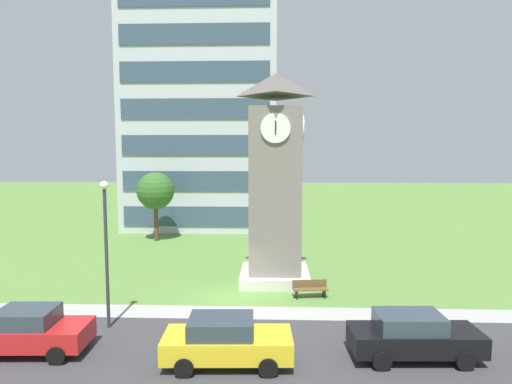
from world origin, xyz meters
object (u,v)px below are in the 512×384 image
object	(u,v)px
park_bench	(310,289)
parked_car_black	(413,336)
parked_car_yellow	(226,340)
street_lamp	(106,239)
parked_car_red	(31,331)
clock_tower	(275,189)
tree_near_tower	(155,191)

from	to	relation	value
park_bench	parked_car_black	world-z (taller)	parked_car_black
parked_car_yellow	park_bench	bearing A→B (deg)	63.02
street_lamp	parked_car_red	distance (m)	4.32
clock_tower	street_lamp	distance (m)	10.00
park_bench	street_lamp	distance (m)	10.39
park_bench	parked_car_black	size ratio (longest dim) A/B	0.39
street_lamp	parked_car_black	bearing A→B (deg)	-10.84
park_bench	parked_car_red	world-z (taller)	parked_car_red
street_lamp	tree_near_tower	world-z (taller)	street_lamp
tree_near_tower	park_bench	bearing A→B (deg)	-49.30
park_bench	parked_car_red	size ratio (longest dim) A/B	0.45
clock_tower	tree_near_tower	bearing A→B (deg)	132.43
park_bench	tree_near_tower	size ratio (longest dim) A/B	0.32
tree_near_tower	parked_car_black	size ratio (longest dim) A/B	1.22
clock_tower	parked_car_yellow	size ratio (longest dim) A/B	2.57
tree_near_tower	street_lamp	bearing A→B (deg)	-81.30
park_bench	parked_car_yellow	bearing A→B (deg)	-116.98
clock_tower	street_lamp	world-z (taller)	clock_tower
street_lamp	parked_car_yellow	size ratio (longest dim) A/B	1.37
tree_near_tower	parked_car_black	xyz separation A→B (m)	(14.77, -19.92, -3.31)
clock_tower	park_bench	distance (m)	5.88
street_lamp	parked_car_yellow	bearing A→B (deg)	-28.88
park_bench	parked_car_black	xyz separation A→B (m)	(3.15, -6.40, 0.40)
parked_car_black	street_lamp	bearing A→B (deg)	169.16
clock_tower	street_lamp	size ratio (longest dim) A/B	1.88
parked_car_yellow	parked_car_black	bearing A→B (deg)	5.40
street_lamp	parked_car_black	size ratio (longest dim) A/B	1.33
parked_car_yellow	parked_car_black	world-z (taller)	same
street_lamp	tree_near_tower	bearing A→B (deg)	98.70
clock_tower	parked_car_red	size ratio (longest dim) A/B	2.85
street_lamp	parked_car_black	xyz separation A→B (m)	(12.08, -2.31, -3.00)
park_bench	parked_car_yellow	size ratio (longest dim) A/B	0.40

